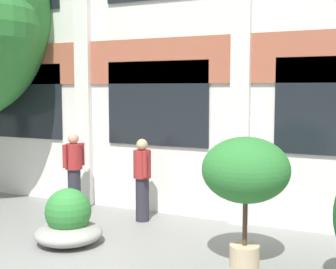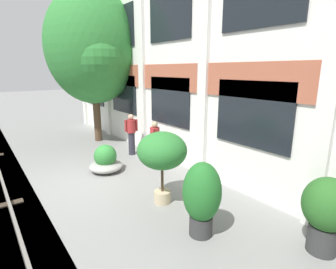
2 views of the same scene
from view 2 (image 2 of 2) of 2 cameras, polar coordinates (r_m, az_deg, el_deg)
The scene contains 9 objects.
ground_plane at distance 8.63m, azimuth -16.62°, elevation -9.59°, with size 80.00×80.00×0.00m, color gray.
apartment_facade at distance 9.56m, azimuth 1.50°, elevation 15.16°, with size 17.91×0.64×7.13m.
broadleaf_tree at distance 12.83m, azimuth -16.07°, elevation 17.35°, with size 4.31×4.10×6.89m.
potted_plant_glazed_jar at distance 5.76m, azimuth 31.28°, elevation -13.86°, with size 0.88×0.88×1.49m.
potted_plant_terracotta_small at distance 6.52m, azimuth -1.29°, elevation -3.92°, with size 1.25×1.25×1.88m.
potted_plant_wide_bowl at distance 9.13m, azimuth -13.42°, elevation -5.64°, with size 1.12×1.12×0.92m.
potted_plant_stone_basin at distance 5.48m, azimuth 7.38°, elevation -13.11°, with size 0.79×0.79×1.59m.
resident_by_doorway at distance 10.57m, azimuth -7.97°, elevation 0.29°, with size 0.34×0.51×1.66m.
resident_watching_tracks at distance 9.36m, azimuth -2.87°, elevation -1.59°, with size 0.38×0.42×1.60m.
Camera 2 is at (7.52, -2.56, 3.36)m, focal length 28.00 mm.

